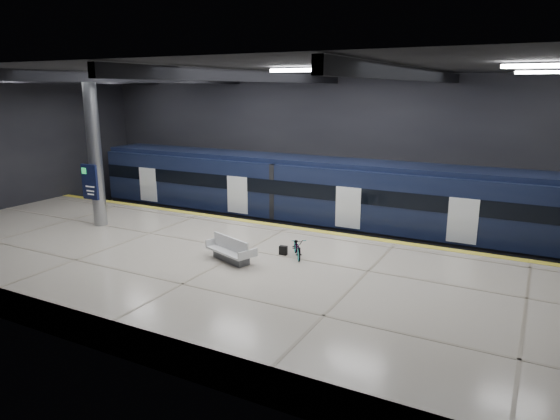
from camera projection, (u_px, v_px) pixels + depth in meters
The scene contains 10 objects.
ground at pixel (260, 268), 20.84m from camera, with size 30.00×30.00×0.00m, color black.
room_shell at pixel (258, 130), 19.48m from camera, with size 30.10×16.10×8.05m.
platform at pixel (226, 275), 18.56m from camera, with size 30.00×11.00×1.10m, color beige.
safety_strip at pixel (289, 227), 22.94m from camera, with size 30.00×0.40×0.01m, color yellow.
rails at pixel (314, 233), 25.54m from camera, with size 30.00×1.52×0.16m.
train at pixel (335, 198), 24.55m from camera, with size 29.40×2.84×3.79m.
bench at pixel (231, 253), 18.38m from camera, with size 2.23×1.51×0.91m.
bicycle at pixel (297, 247), 18.77m from camera, with size 0.53×1.51×0.80m, color #99999E.
pannier_bag at pixel (283, 250), 19.10m from camera, with size 0.30×0.18×0.35m, color black.
info_column at pixel (94, 153), 22.53m from camera, with size 0.90×0.78×6.90m.
Camera 1 is at (9.96, -16.98, 7.32)m, focal length 32.00 mm.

